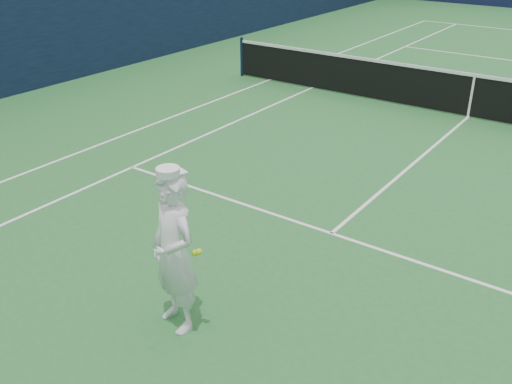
{
  "coord_description": "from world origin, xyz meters",
  "views": [
    {
      "loc": [
        3.25,
        -12.84,
        4.18
      ],
      "look_at": [
        -0.44,
        -7.67,
        1.06
      ],
      "focal_mm": 40.0,
      "sensor_mm": 36.0,
      "label": 1
    }
  ],
  "objects": [
    {
      "name": "ground",
      "position": [
        0.0,
        0.0,
        0.0
      ],
      "size": [
        80.0,
        80.0,
        0.0
      ],
      "primitive_type": "plane",
      "color": "#26652E",
      "rests_on": "ground"
    },
    {
      "name": "court_markings",
      "position": [
        0.0,
        0.0,
        0.0
      ],
      "size": [
        11.03,
        23.83,
        0.01
      ],
      "color": "white",
      "rests_on": "ground"
    },
    {
      "name": "windscreen_fence",
      "position": [
        0.0,
        0.0,
        2.0
      ],
      "size": [
        20.12,
        36.12,
        4.0
      ],
      "color": "#0D1233",
      "rests_on": "ground"
    },
    {
      "name": "tennis_net",
      "position": [
        0.0,
        0.0,
        0.55
      ],
      "size": [
        12.88,
        0.09,
        1.07
      ],
      "color": "#141E4C",
      "rests_on": "ground"
    },
    {
      "name": "tennis_player",
      "position": [
        -0.44,
        -9.17,
        0.94
      ],
      "size": [
        0.77,
        0.66,
        1.92
      ],
      "rotation": [
        0.0,
        0.0,
        -0.28
      ],
      "color": "white",
      "rests_on": "ground"
    }
  ]
}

